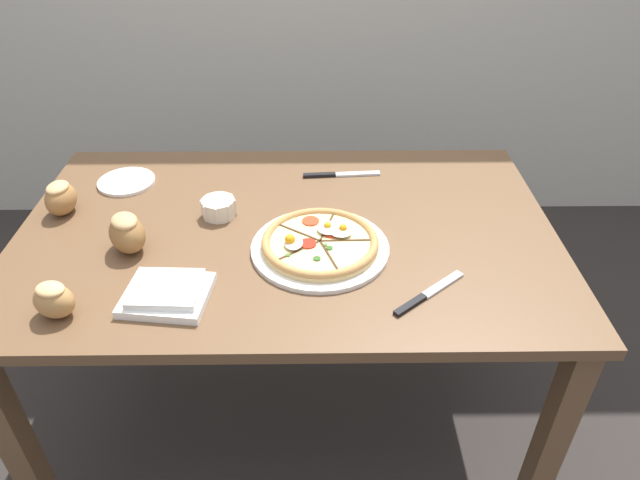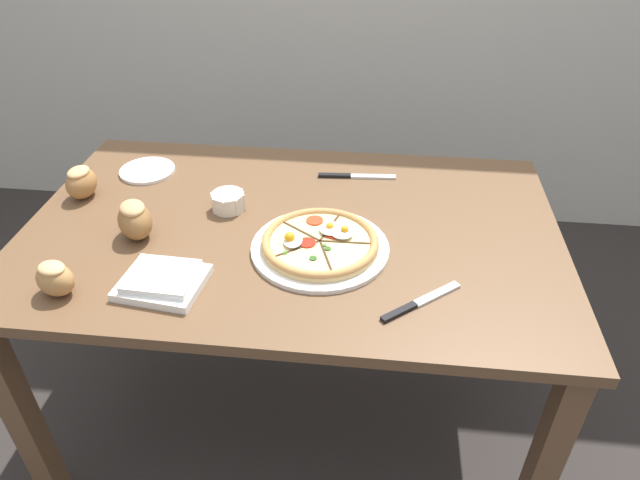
{
  "view_description": "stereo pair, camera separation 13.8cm",
  "coord_description": "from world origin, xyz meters",
  "px_view_note": "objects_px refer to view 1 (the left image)",
  "views": [
    {
      "loc": [
        0.07,
        -1.22,
        1.59
      ],
      "look_at": [
        0.09,
        -0.1,
        0.78
      ],
      "focal_mm": 32.0,
      "sensor_mm": 36.0,
      "label": 1
    },
    {
      "loc": [
        0.21,
        -1.22,
        1.59
      ],
      "look_at": [
        0.09,
        -0.1,
        0.78
      ],
      "focal_mm": 32.0,
      "sensor_mm": 36.0,
      "label": 2
    }
  ],
  "objects_px": {
    "dining_table": "(288,258)",
    "bread_piece_far": "(61,198)",
    "bread_piece_near": "(127,232)",
    "bread_piece_mid": "(53,299)",
    "napkin_folded": "(167,293)",
    "side_saucer": "(126,182)",
    "knife_spare": "(341,174)",
    "knife_main": "(428,293)",
    "ramekin_bowl": "(219,207)",
    "pizza": "(320,244)"
  },
  "relations": [
    {
      "from": "dining_table",
      "to": "bread_piece_far",
      "type": "bearing_deg",
      "value": 172.27
    },
    {
      "from": "bread_piece_near",
      "to": "bread_piece_mid",
      "type": "bearing_deg",
      "value": -112.08
    },
    {
      "from": "napkin_folded",
      "to": "side_saucer",
      "type": "bearing_deg",
      "value": 113.78
    },
    {
      "from": "bread_piece_near",
      "to": "knife_spare",
      "type": "xyz_separation_m",
      "value": [
        0.53,
        0.36,
        -0.05
      ]
    },
    {
      "from": "bread_piece_far",
      "to": "knife_spare",
      "type": "relative_size",
      "value": 0.46
    },
    {
      "from": "knife_spare",
      "to": "side_saucer",
      "type": "bearing_deg",
      "value": 179.3
    },
    {
      "from": "bread_piece_mid",
      "to": "knife_main",
      "type": "height_order",
      "value": "bread_piece_mid"
    },
    {
      "from": "bread_piece_near",
      "to": "knife_main",
      "type": "bearing_deg",
      "value": -14.13
    },
    {
      "from": "knife_main",
      "to": "ramekin_bowl",
      "type": "bearing_deg",
      "value": 107.28
    },
    {
      "from": "knife_spare",
      "to": "bread_piece_mid",
      "type": "bearing_deg",
      "value": -140.57
    },
    {
      "from": "knife_main",
      "to": "pizza",
      "type": "bearing_deg",
      "value": 104.65
    },
    {
      "from": "bread_piece_mid",
      "to": "bread_piece_far",
      "type": "xyz_separation_m",
      "value": [
        -0.13,
        0.4,
        0.0
      ]
    },
    {
      "from": "bread_piece_mid",
      "to": "bread_piece_far",
      "type": "distance_m",
      "value": 0.42
    },
    {
      "from": "napkin_folded",
      "to": "knife_main",
      "type": "distance_m",
      "value": 0.58
    },
    {
      "from": "dining_table",
      "to": "pizza",
      "type": "bearing_deg",
      "value": -47.9
    },
    {
      "from": "ramekin_bowl",
      "to": "side_saucer",
      "type": "height_order",
      "value": "ramekin_bowl"
    },
    {
      "from": "pizza",
      "to": "napkin_folded",
      "type": "xyz_separation_m",
      "value": [
        -0.34,
        -0.18,
        -0.0
      ]
    },
    {
      "from": "napkin_folded",
      "to": "knife_spare",
      "type": "distance_m",
      "value": 0.68
    },
    {
      "from": "pizza",
      "to": "knife_spare",
      "type": "xyz_separation_m",
      "value": [
        0.07,
        0.37,
        -0.01
      ]
    },
    {
      "from": "knife_spare",
      "to": "side_saucer",
      "type": "xyz_separation_m",
      "value": [
        -0.63,
        -0.04,
        0.0
      ]
    },
    {
      "from": "knife_main",
      "to": "side_saucer",
      "type": "distance_m",
      "value": 0.95
    },
    {
      "from": "ramekin_bowl",
      "to": "knife_spare",
      "type": "distance_m",
      "value": 0.4
    },
    {
      "from": "napkin_folded",
      "to": "bread_piece_near",
      "type": "height_order",
      "value": "bread_piece_near"
    },
    {
      "from": "pizza",
      "to": "bread_piece_mid",
      "type": "height_order",
      "value": "bread_piece_mid"
    },
    {
      "from": "knife_main",
      "to": "knife_spare",
      "type": "relative_size",
      "value": 0.77
    },
    {
      "from": "bread_piece_near",
      "to": "pizza",
      "type": "bearing_deg",
      "value": -0.81
    },
    {
      "from": "ramekin_bowl",
      "to": "side_saucer",
      "type": "bearing_deg",
      "value": 149.22
    },
    {
      "from": "napkin_folded",
      "to": "bread_piece_near",
      "type": "distance_m",
      "value": 0.23
    },
    {
      "from": "bread_piece_far",
      "to": "knife_main",
      "type": "xyz_separation_m",
      "value": [
        0.93,
        -0.35,
        -0.04
      ]
    },
    {
      "from": "pizza",
      "to": "knife_main",
      "type": "xyz_separation_m",
      "value": [
        0.24,
        -0.17,
        -0.01
      ]
    },
    {
      "from": "ramekin_bowl",
      "to": "bread_piece_near",
      "type": "distance_m",
      "value": 0.25
    },
    {
      "from": "napkin_folded",
      "to": "bread_piece_mid",
      "type": "distance_m",
      "value": 0.23
    },
    {
      "from": "dining_table",
      "to": "pizza",
      "type": "distance_m",
      "value": 0.17
    },
    {
      "from": "ramekin_bowl",
      "to": "side_saucer",
      "type": "distance_m",
      "value": 0.34
    },
    {
      "from": "ramekin_bowl",
      "to": "pizza",
      "type": "bearing_deg",
      "value": -30.49
    },
    {
      "from": "pizza",
      "to": "napkin_folded",
      "type": "relative_size",
      "value": 1.7
    },
    {
      "from": "bread_piece_far",
      "to": "side_saucer",
      "type": "bearing_deg",
      "value": 51.16
    },
    {
      "from": "bread_piece_mid",
      "to": "side_saucer",
      "type": "height_order",
      "value": "bread_piece_mid"
    },
    {
      "from": "side_saucer",
      "to": "dining_table",
      "type": "bearing_deg",
      "value": -26.52
    },
    {
      "from": "bread_piece_mid",
      "to": "knife_spare",
      "type": "height_order",
      "value": "bread_piece_mid"
    },
    {
      "from": "dining_table",
      "to": "pizza",
      "type": "xyz_separation_m",
      "value": [
        0.09,
        -0.1,
        0.12
      ]
    },
    {
      "from": "pizza",
      "to": "side_saucer",
      "type": "relative_size",
      "value": 2.07
    },
    {
      "from": "bread_piece_near",
      "to": "bread_piece_far",
      "type": "xyz_separation_m",
      "value": [
        -0.22,
        0.17,
        -0.0
      ]
    },
    {
      "from": "bread_piece_mid",
      "to": "dining_table",
      "type": "bearing_deg",
      "value": 34.08
    },
    {
      "from": "ramekin_bowl",
      "to": "knife_main",
      "type": "relative_size",
      "value": 0.53
    },
    {
      "from": "pizza",
      "to": "bread_piece_near",
      "type": "bearing_deg",
      "value": 179.19
    },
    {
      "from": "bread_piece_near",
      "to": "side_saucer",
      "type": "height_order",
      "value": "bread_piece_near"
    },
    {
      "from": "bread_piece_far",
      "to": "pizza",
      "type": "bearing_deg",
      "value": -14.45
    },
    {
      "from": "knife_main",
      "to": "napkin_folded",
      "type": "bearing_deg",
      "value": 140.76
    },
    {
      "from": "pizza",
      "to": "bread_piece_far",
      "type": "relative_size",
      "value": 3.18
    }
  ]
}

